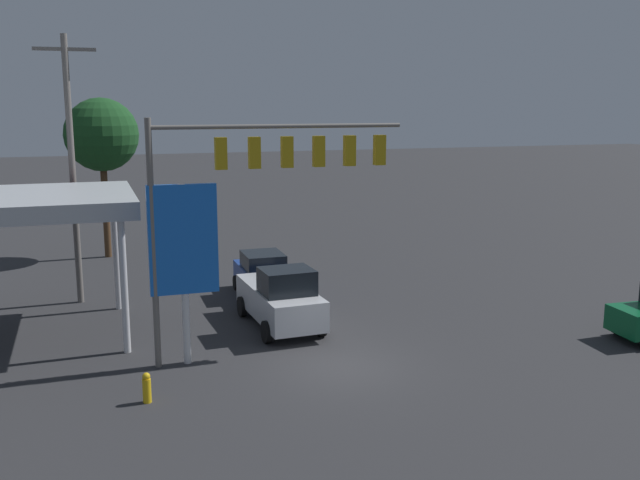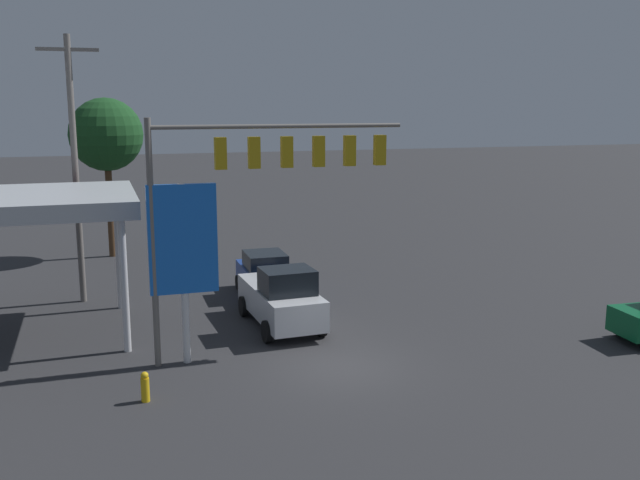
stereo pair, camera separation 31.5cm
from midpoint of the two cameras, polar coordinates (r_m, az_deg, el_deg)
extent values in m
plane|color=#2D2D30|center=(23.18, 1.92, -10.04)|extent=(200.00, 200.00, 0.00)
cylinder|color=slate|center=(22.65, -12.84, -0.45)|extent=(0.20, 0.20, 7.85)
cylinder|color=slate|center=(22.94, -2.79, 9.08)|extent=(8.24, 0.14, 0.14)
cube|color=#B79314|center=(22.56, -7.57, 6.88)|extent=(0.36, 0.28, 1.00)
sphere|color=#FF4141|center=(22.72, -7.67, 7.66)|extent=(0.22, 0.22, 0.22)
sphere|color=#392305|center=(22.74, -7.65, 6.91)|extent=(0.22, 0.22, 0.22)
sphere|color=black|center=(22.76, -7.63, 6.16)|extent=(0.22, 0.22, 0.22)
cube|color=#B79314|center=(22.77, -4.90, 6.97)|extent=(0.36, 0.28, 1.00)
sphere|color=#FF4141|center=(22.93, -5.01, 7.75)|extent=(0.22, 0.22, 0.22)
sphere|color=#392305|center=(22.95, -5.00, 7.00)|extent=(0.22, 0.22, 0.22)
sphere|color=black|center=(22.97, -4.99, 6.25)|extent=(0.22, 0.22, 0.22)
cube|color=#B79314|center=(23.03, -2.28, 7.05)|extent=(0.36, 0.28, 1.00)
sphere|color=#FF4141|center=(23.19, -2.40, 7.82)|extent=(0.22, 0.22, 0.22)
sphere|color=#392305|center=(23.21, -2.40, 7.08)|extent=(0.22, 0.22, 0.22)
sphere|color=black|center=(23.23, -2.39, 6.34)|extent=(0.22, 0.22, 0.22)
cube|color=#B79314|center=(23.34, 0.28, 7.11)|extent=(0.36, 0.28, 1.00)
sphere|color=#FF4141|center=(23.49, 0.14, 7.86)|extent=(0.22, 0.22, 0.22)
sphere|color=#392305|center=(23.51, 0.14, 7.13)|extent=(0.22, 0.22, 0.22)
sphere|color=black|center=(23.53, 0.14, 6.41)|extent=(0.22, 0.22, 0.22)
cube|color=#B79314|center=(23.69, 2.77, 7.15)|extent=(0.36, 0.28, 1.00)
sphere|color=#FF4141|center=(23.84, 2.62, 7.90)|extent=(0.22, 0.22, 0.22)
sphere|color=#392305|center=(23.86, 2.61, 7.18)|extent=(0.22, 0.22, 0.22)
sphere|color=black|center=(23.88, 2.61, 6.46)|extent=(0.22, 0.22, 0.22)
cube|color=#B79314|center=(24.08, 5.18, 7.18)|extent=(0.36, 0.28, 1.00)
sphere|color=#FF4141|center=(24.23, 5.02, 7.92)|extent=(0.22, 0.22, 0.22)
sphere|color=#392305|center=(24.25, 5.01, 7.21)|extent=(0.22, 0.22, 0.22)
sphere|color=black|center=(24.27, 5.00, 6.50)|extent=(0.22, 0.22, 0.22)
cylinder|color=slate|center=(30.98, -18.70, 5.16)|extent=(0.26, 0.26, 10.98)
cube|color=slate|center=(30.92, -19.27, 14.20)|extent=(2.40, 0.14, 0.14)
cylinder|color=silver|center=(29.94, -15.54, -1.05)|extent=(0.24, 0.24, 4.57)
cylinder|color=silver|center=(24.62, -15.01, -3.57)|extent=(0.24, 0.24, 4.57)
cylinder|color=silver|center=(22.99, -10.43, -2.79)|extent=(0.24, 0.24, 5.81)
cube|color=blue|center=(22.75, -10.53, 0.07)|extent=(2.15, 0.24, 3.48)
cube|color=black|center=(22.88, -10.57, 0.13)|extent=(1.51, 0.04, 1.22)
cube|color=navy|center=(31.05, -4.11, -3.10)|extent=(1.86, 4.43, 0.90)
cube|color=black|center=(30.87, -4.13, -1.66)|extent=(1.69, 2.02, 0.70)
cylinder|color=black|center=(30.03, -1.77, -4.45)|extent=(0.23, 0.66, 0.66)
cylinder|color=black|center=(29.63, -5.22, -4.71)|extent=(0.23, 0.66, 0.66)
cylinder|color=black|center=(32.71, -3.08, -3.18)|extent=(0.23, 0.66, 0.66)
cylinder|color=black|center=(32.34, -6.25, -3.39)|extent=(0.23, 0.66, 0.66)
cube|color=silver|center=(26.90, -2.85, -4.93)|extent=(2.23, 5.28, 1.10)
cube|color=black|center=(25.81, -2.28, -3.30)|extent=(1.91, 1.68, 0.90)
cylinder|color=black|center=(25.84, 0.46, -6.85)|extent=(0.26, 0.81, 0.80)
cylinder|color=black|center=(25.23, -3.92, -7.32)|extent=(0.26, 0.81, 0.80)
cylinder|color=black|center=(28.89, -1.91, -4.93)|extent=(0.26, 0.81, 0.80)
cylinder|color=black|center=(28.35, -5.84, -5.29)|extent=(0.26, 0.81, 0.80)
cylinder|color=black|center=(28.17, 23.21, -6.44)|extent=(0.63, 0.26, 0.62)
cylinder|color=#4C331E|center=(40.30, -16.22, 2.42)|extent=(0.36, 0.36, 5.27)
sphere|color=#19471E|center=(39.93, -16.53, 8.09)|extent=(3.89, 3.89, 3.89)
cylinder|color=gold|center=(21.02, -13.38, -11.57)|extent=(0.24, 0.24, 0.70)
sphere|color=gold|center=(20.87, -13.43, -10.51)|extent=(0.22, 0.22, 0.22)
camera|label=1|loc=(0.16, -89.62, 0.07)|focal=40.00mm
camera|label=2|loc=(0.16, 90.38, -0.07)|focal=40.00mm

